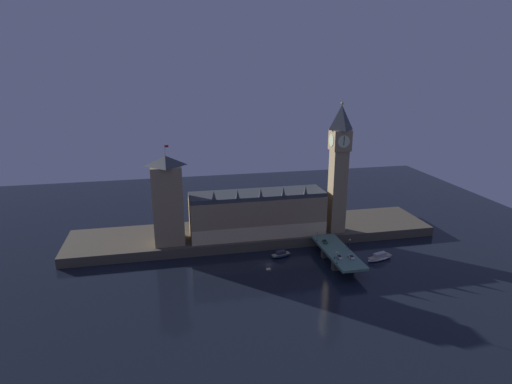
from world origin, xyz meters
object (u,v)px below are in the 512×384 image
(clock_tower, at_px, (339,165))
(street_lamp_mid, at_px, (350,243))
(car_northbound_trail, at_px, (339,257))
(boat_downstream, at_px, (380,257))
(street_lamp_near, at_px, (337,256))
(pedestrian_mid_walk, at_px, (347,246))
(street_lamp_far, at_px, (317,235))
(car_southbound_lead, at_px, (351,257))
(car_northbound_lead, at_px, (325,242))
(boat_upstream, at_px, (281,255))
(victoria_tower, at_px, (168,200))
(pedestrian_near_rail, at_px, (334,258))

(clock_tower, distance_m, street_lamp_mid, 47.38)
(car_northbound_trail, bearing_deg, boat_downstream, 15.77)
(clock_tower, height_order, street_lamp_near, clock_tower)
(pedestrian_mid_walk, height_order, street_lamp_far, street_lamp_far)
(car_northbound_trail, xyz_separation_m, street_lamp_near, (-3.48, -5.29, 3.34))
(car_northbound_trail, bearing_deg, pedestrian_mid_walk, 52.86)
(car_southbound_lead, xyz_separation_m, boat_downstream, (20.99, 8.61, -6.18))
(car_northbound_lead, xyz_separation_m, boat_upstream, (-24.84, 1.90, -6.45))
(car_northbound_lead, relative_size, pedestrian_mid_walk, 2.59)
(victoria_tower, height_order, car_southbound_lead, victoria_tower)
(car_northbound_trail, xyz_separation_m, pedestrian_mid_walk, (9.23, 12.19, 0.15))
(pedestrian_near_rail, relative_size, street_lamp_near, 0.28)
(car_northbound_lead, height_order, car_northbound_trail, car_northbound_trail)
(pedestrian_near_rail, relative_size, boat_upstream, 0.14)
(boat_upstream, relative_size, boat_downstream, 0.74)
(boat_downstream, bearing_deg, street_lamp_far, 151.70)
(victoria_tower, height_order, car_northbound_lead, victoria_tower)
(victoria_tower, xyz_separation_m, street_lamp_mid, (94.26, -34.72, -19.84))
(victoria_tower, distance_m, street_lamp_mid, 102.39)
(pedestrian_near_rail, bearing_deg, street_lamp_mid, 38.81)
(victoria_tower, xyz_separation_m, boat_downstream, (111.77, -36.48, -29.18))
(victoria_tower, relative_size, pedestrian_near_rail, 31.30)
(victoria_tower, distance_m, street_lamp_near, 97.03)
(car_northbound_trail, height_order, street_lamp_far, street_lamp_far)
(car_northbound_lead, distance_m, car_southbound_lead, 22.49)
(street_lamp_near, xyz_separation_m, boat_downstream, (30.61, 12.96, -9.59))
(victoria_tower, distance_m, boat_upstream, 70.02)
(pedestrian_near_rail, bearing_deg, street_lamp_far, 90.92)
(car_northbound_lead, xyz_separation_m, street_lamp_mid, (9.63, -11.26, 3.11))
(clock_tower, distance_m, car_southbound_lead, 57.21)
(clock_tower, bearing_deg, street_lamp_near, -111.12)
(pedestrian_near_rail, height_order, boat_downstream, pedestrian_near_rail)
(street_lamp_far, bearing_deg, car_northbound_trail, -81.81)
(pedestrian_mid_walk, bearing_deg, car_northbound_lead, 137.33)
(car_northbound_lead, bearing_deg, victoria_tower, 164.51)
(boat_upstream, bearing_deg, car_northbound_lead, -4.37)
(car_northbound_lead, relative_size, boat_downstream, 0.25)
(car_northbound_trail, height_order, pedestrian_mid_walk, pedestrian_mid_walk)
(car_northbound_trail, xyz_separation_m, car_southbound_lead, (6.15, -0.94, -0.06))
(car_northbound_lead, height_order, pedestrian_near_rail, pedestrian_near_rail)
(pedestrian_mid_walk, relative_size, street_lamp_far, 0.27)
(pedestrian_mid_walk, relative_size, street_lamp_mid, 0.27)
(car_northbound_trail, bearing_deg, car_northbound_lead, 90.00)
(clock_tower, distance_m, pedestrian_near_rail, 58.91)
(car_northbound_trail, distance_m, street_lamp_far, 24.60)
(clock_tower, distance_m, car_northbound_trail, 57.68)
(pedestrian_mid_walk, bearing_deg, pedestrian_near_rail, -133.48)
(car_northbound_trail, distance_m, pedestrian_mid_walk, 15.29)
(car_northbound_lead, xyz_separation_m, pedestrian_near_rail, (-3.08, -21.48, 0.23))
(car_northbound_lead, xyz_separation_m, street_lamp_near, (-3.48, -25.98, 3.35))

